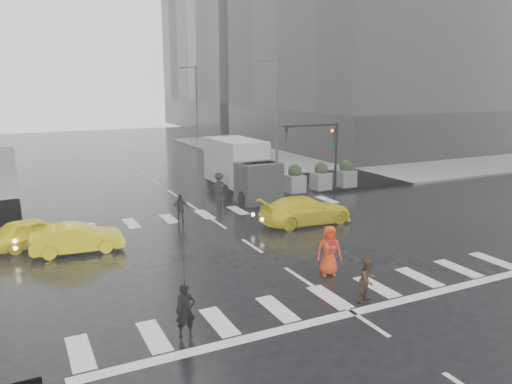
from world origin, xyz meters
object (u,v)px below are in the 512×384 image
taxi_mid (77,238)px  pedestrian_brown (368,280)px  traffic_signal_pole (324,143)px  taxi_front (34,232)px  box_truck (242,167)px  pedestrian_orange (329,250)px

taxi_mid → pedestrian_brown: bearing=-136.1°
traffic_signal_pole → pedestrian_brown: bearing=-118.6°
taxi_front → box_truck: 13.35m
pedestrian_brown → pedestrian_orange: (0.20, 2.51, 0.21)m
traffic_signal_pole → taxi_front: (-17.61, -3.78, -2.57)m
pedestrian_orange → taxi_mid: size_ratio=0.50×
pedestrian_orange → taxi_front: bearing=160.8°
pedestrian_orange → taxi_front: pedestrian_orange is taller
taxi_front → taxi_mid: bearing=-154.6°
box_truck → pedestrian_orange: bearing=-102.1°
pedestrian_orange → box_truck: 13.79m
traffic_signal_pole → taxi_mid: traffic_signal_pole is taller
taxi_front → pedestrian_orange: bearing=-148.6°
pedestrian_brown → box_truck: size_ratio=0.22×
traffic_signal_pole → taxi_mid: bearing=-161.0°
taxi_front → taxi_mid: 2.36m
pedestrian_brown → traffic_signal_pole: bearing=46.4°
pedestrian_brown → pedestrian_orange: bearing=70.4°
pedestrian_brown → taxi_front: bearing=115.8°
traffic_signal_pole → taxi_front: traffic_signal_pole is taller
pedestrian_brown → box_truck: 16.30m
pedestrian_brown → taxi_front: (-9.53, 11.02, -0.08)m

